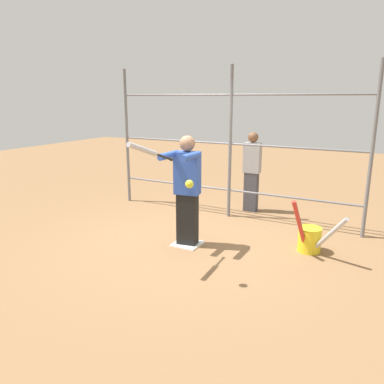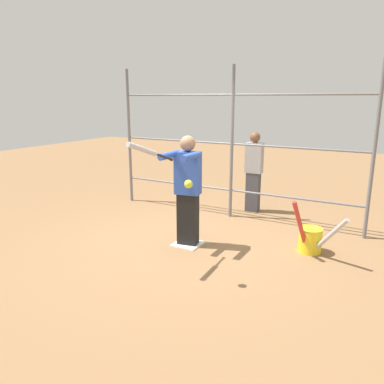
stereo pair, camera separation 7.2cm
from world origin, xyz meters
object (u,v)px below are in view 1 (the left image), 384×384
at_px(batter, 187,188).
at_px(baseball_bat_swinging, 147,151).
at_px(softball_in_flight, 189,184).
at_px(bat_bucket, 309,237).
at_px(bystander_behind_fence, 252,171).

height_order(batter, baseball_bat_swinging, baseball_bat_swinging).
distance_m(baseball_bat_swinging, softball_in_flight, 0.74).
bearing_deg(baseball_bat_swinging, bat_bucket, -139.53).
height_order(softball_in_flight, bystander_behind_fence, bystander_behind_fence).
xyz_separation_m(softball_in_flight, bat_bucket, (-1.08, -1.61, -0.99)).
bearing_deg(bat_bucket, batter, 19.16).
relative_size(baseball_bat_swinging, bat_bucket, 0.98).
distance_m(batter, bat_bucket, 1.90).
bearing_deg(softball_in_flight, baseball_bat_swinging, -10.32).
distance_m(batter, baseball_bat_swinging, 1.11).
distance_m(softball_in_flight, bystander_behind_fence, 3.22).
relative_size(batter, bystander_behind_fence, 1.07).
bearing_deg(bystander_behind_fence, batter, 83.47).
distance_m(softball_in_flight, bat_bucket, 2.18).
bearing_deg(bat_bucket, softball_in_flight, 56.05).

